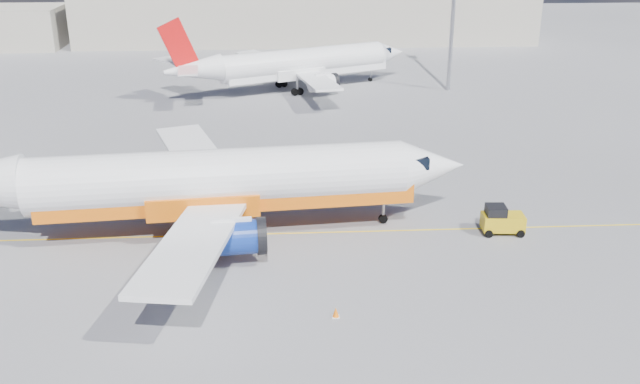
{
  "coord_description": "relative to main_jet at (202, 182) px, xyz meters",
  "views": [
    {
      "loc": [
        0.27,
        -38.79,
        19.51
      ],
      "look_at": [
        2.67,
        1.33,
        3.5
      ],
      "focal_mm": 40.0,
      "sensor_mm": 36.0,
      "label": 1
    }
  ],
  "objects": [
    {
      "name": "ground",
      "position": [
        4.65,
        -3.25,
        -3.59
      ],
      "size": [
        240.0,
        240.0,
        0.0
      ],
      "primitive_type": "plane",
      "color": "slate",
      "rests_on": "ground"
    },
    {
      "name": "taxi_line",
      "position": [
        4.65,
        -0.25,
        -3.58
      ],
      "size": [
        70.0,
        0.15,
        0.01
      ],
      "primitive_type": "cube",
      "color": "yellow",
      "rests_on": "ground"
    },
    {
      "name": "terminal_main",
      "position": [
        9.65,
        71.75,
        0.41
      ],
      "size": [
        70.0,
        14.0,
        8.0
      ],
      "primitive_type": "cube",
      "color": "beige",
      "rests_on": "ground"
    },
    {
      "name": "main_jet",
      "position": [
        0.0,
        0.0,
        0.0
      ],
      "size": [
        35.52,
        28.01,
        10.77
      ],
      "rotation": [
        0.0,
        0.0,
        0.09
      ],
      "color": "white",
      "rests_on": "ground"
    },
    {
      "name": "second_jet",
      "position": [
        6.98,
        38.71,
        -0.54
      ],
      "size": [
        29.65,
        22.33,
        9.14
      ],
      "rotation": [
        0.0,
        0.0,
        0.41
      ],
      "color": "white",
      "rests_on": "ground"
    },
    {
      "name": "gse_tug",
      "position": [
        19.08,
        -0.96,
        -2.7
      ],
      "size": [
        2.72,
        1.76,
        1.89
      ],
      "rotation": [
        0.0,
        0.0,
        -0.05
      ],
      "color": "black",
      "rests_on": "ground"
    },
    {
      "name": "traffic_cone",
      "position": [
        7.62,
        -10.54,
        -3.32
      ],
      "size": [
        0.39,
        0.39,
        0.55
      ],
      "color": "white",
      "rests_on": "ground"
    }
  ]
}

